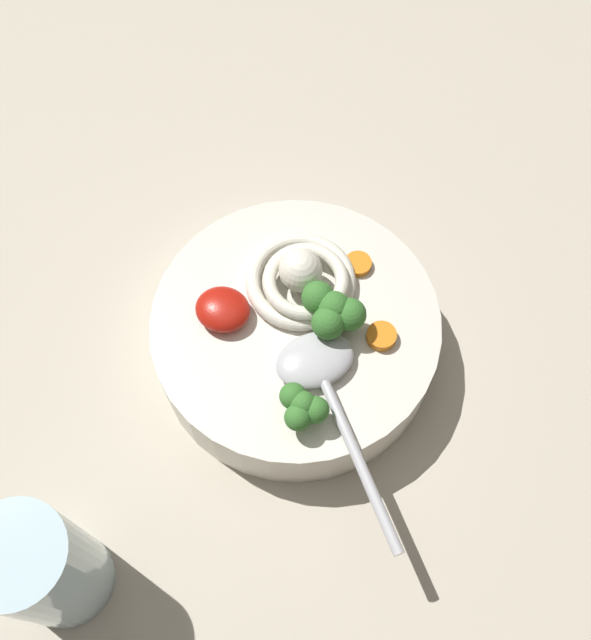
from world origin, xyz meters
The scene contains 10 objects.
table_slab centered at (0.00, 0.00, 1.31)cm, with size 135.68×135.68×2.62cm, color #BCB29E.
soup_bowl centered at (-1.34, -1.89, 5.53)cm, with size 22.77×22.77×5.62cm.
noodle_pile centered at (-1.95, 1.13, 9.45)cm, with size 9.66×9.47×3.88cm.
soup_spoon centered at (2.26, -5.88, 9.04)cm, with size 14.04×15.05×1.60cm.
chili_sauce_dollop centered at (-6.74, -3.47, 9.20)cm, with size 4.29×3.86×1.93cm, color #B2190F.
broccoli_floret_center centered at (1.45, -1.33, 10.69)cm, with size 4.94×4.25×3.91cm.
broccoli_floret_front centered at (1.89, -9.02, 10.14)cm, with size 3.84×3.31×3.04cm.
carrot_slice_extra_a centered at (1.62, 4.46, 8.55)cm, with size 2.16×2.16×0.62cm, color orange.
carrot_slice_extra_b centered at (5.35, -1.02, 8.63)cm, with size 2.29×2.29×0.78cm, color orange.
drinking_glass centered at (-10.25, -25.10, 8.83)cm, with size 6.65×6.65×12.42cm, color silver.
Camera 1 is at (7.63, -25.50, 59.16)cm, focal length 41.07 mm.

